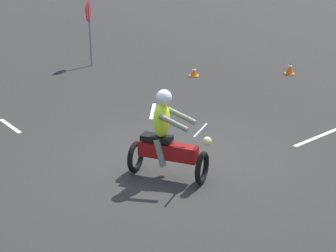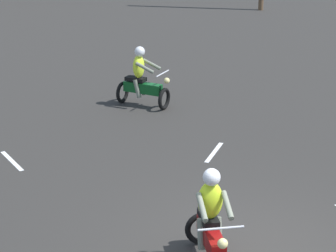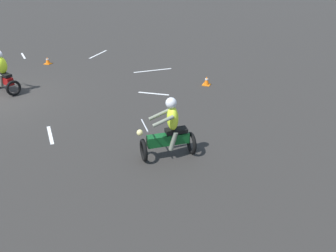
{
  "view_description": "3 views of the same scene",
  "coord_description": "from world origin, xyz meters",
  "px_view_note": "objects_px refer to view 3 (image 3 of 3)",
  "views": [
    {
      "loc": [
        -8.52,
        -0.54,
        3.85
      ],
      "look_at": [
        -0.79,
        -0.07,
        1.0
      ],
      "focal_mm": 50.0,
      "sensor_mm": 36.0,
      "label": 1
    },
    {
      "loc": [
        -5.64,
        -7.78,
        5.81
      ],
      "look_at": [
        0.45,
        3.75,
        0.9
      ],
      "focal_mm": 70.0,
      "sensor_mm": 36.0,
      "label": 2
    },
    {
      "loc": [
        8.69,
        9.97,
        4.6
      ],
      "look_at": [
        1.7,
        7.57,
        0.9
      ],
      "focal_mm": 35.0,
      "sensor_mm": 36.0,
      "label": 3
    }
  ],
  "objects_px": {
    "traffic_cone_near_left": "(48,61)",
    "traffic_cone_near_right": "(207,81)",
    "motorcycle_rider_foreground": "(3,74)",
    "motorcycle_rider_background": "(169,132)"
  },
  "relations": [
    {
      "from": "traffic_cone_near_right",
      "to": "motorcycle_rider_foreground",
      "type": "bearing_deg",
      "value": -65.23
    },
    {
      "from": "motorcycle_rider_background",
      "to": "traffic_cone_near_left",
      "type": "bearing_deg",
      "value": 18.26
    },
    {
      "from": "traffic_cone_near_left",
      "to": "traffic_cone_near_right",
      "type": "bearing_deg",
      "value": 86.37
    },
    {
      "from": "motorcycle_rider_background",
      "to": "traffic_cone_near_left",
      "type": "xyz_separation_m",
      "value": [
        -6.36,
        -8.63,
        -0.56
      ]
    },
    {
      "from": "motorcycle_rider_foreground",
      "to": "motorcycle_rider_background",
      "type": "bearing_deg",
      "value": -89.31
    },
    {
      "from": "traffic_cone_near_left",
      "to": "motorcycle_rider_background",
      "type": "bearing_deg",
      "value": 53.62
    },
    {
      "from": "motorcycle_rider_foreground",
      "to": "motorcycle_rider_background",
      "type": "relative_size",
      "value": 1.0
    },
    {
      "from": "motorcycle_rider_background",
      "to": "traffic_cone_near_right",
      "type": "height_order",
      "value": "motorcycle_rider_background"
    },
    {
      "from": "motorcycle_rider_foreground",
      "to": "traffic_cone_near_right",
      "type": "height_order",
      "value": "motorcycle_rider_foreground"
    },
    {
      "from": "traffic_cone_near_left",
      "to": "traffic_cone_near_right",
      "type": "relative_size",
      "value": 0.94
    }
  ]
}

